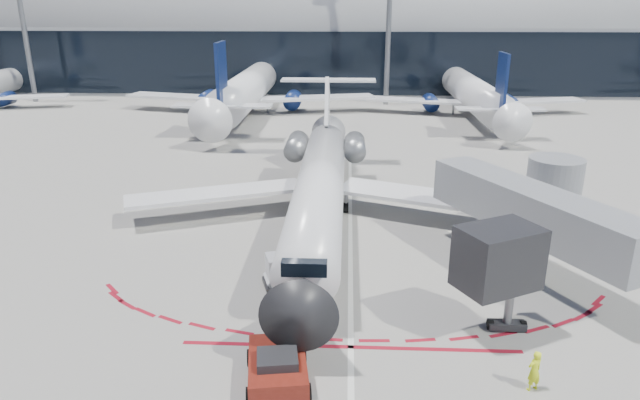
{
  "coord_description": "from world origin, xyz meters",
  "views": [
    {
      "loc": [
        -0.29,
        -31.73,
        13.44
      ],
      "look_at": [
        -1.81,
        -0.54,
        2.59
      ],
      "focal_mm": 32.0,
      "sensor_mm": 36.0,
      "label": 1
    }
  ],
  "objects_px": {
    "uld_container": "(281,271)",
    "regional_jet": "(320,181)",
    "pushback_tug": "(277,368)",
    "ramp_worker": "(534,371)"
  },
  "relations": [
    {
      "from": "pushback_tug",
      "to": "regional_jet",
      "type": "bearing_deg",
      "value": 78.74
    },
    {
      "from": "regional_jet",
      "to": "ramp_worker",
      "type": "height_order",
      "value": "regional_jet"
    },
    {
      "from": "regional_jet",
      "to": "ramp_worker",
      "type": "bearing_deg",
      "value": -63.04
    },
    {
      "from": "uld_container",
      "to": "regional_jet",
      "type": "bearing_deg",
      "value": 63.33
    },
    {
      "from": "pushback_tug",
      "to": "uld_container",
      "type": "bearing_deg",
      "value": 86.88
    },
    {
      "from": "ramp_worker",
      "to": "pushback_tug",
      "type": "bearing_deg",
      "value": -25.65
    },
    {
      "from": "regional_jet",
      "to": "pushback_tug",
      "type": "distance_m",
      "value": 17.05
    },
    {
      "from": "ramp_worker",
      "to": "uld_container",
      "type": "xyz_separation_m",
      "value": [
        -10.1,
        7.66,
        -0.01
      ]
    },
    {
      "from": "regional_jet",
      "to": "pushback_tug",
      "type": "xyz_separation_m",
      "value": [
        -0.78,
        -16.91,
        -2.02
      ]
    },
    {
      "from": "pushback_tug",
      "to": "ramp_worker",
      "type": "bearing_deg",
      "value": -8.34
    }
  ]
}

